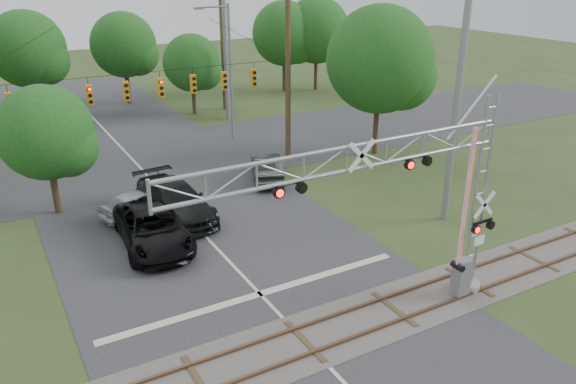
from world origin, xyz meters
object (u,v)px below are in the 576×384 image
pickup_black (153,228)px  car_dark (175,201)px  streetlight (228,66)px  traffic_signal_span (158,86)px  crossing_gantry (405,194)px  sedan_silver (138,203)px

pickup_black → car_dark: bearing=56.7°
streetlight → traffic_signal_span: bearing=-140.0°
crossing_gantry → car_dark: crossing_gantry is taller
traffic_signal_span → pickup_black: bearing=-111.6°
crossing_gantry → streetlight: size_ratio=1.35×
traffic_signal_span → sedan_silver: traffic_signal_span is taller
crossing_gantry → sedan_silver: (-5.80, 13.86, -4.33)m
traffic_signal_span → streetlight: traffic_signal_span is taller
sedan_silver → streetlight: (9.91, 10.35, 4.76)m
crossing_gantry → pickup_black: size_ratio=2.10×
crossing_gantry → traffic_signal_span: (-2.86, 18.37, 0.70)m
traffic_signal_span → sedan_silver: (-2.94, -4.50, -5.04)m
pickup_black → streetlight: size_ratio=0.64×
car_dark → pickup_black: bearing=-132.2°
car_dark → streetlight: 14.95m
sedan_silver → streetlight: 15.10m
crossing_gantry → car_dark: bearing=108.4°
sedan_silver → car_dark: bearing=-145.0°
crossing_gantry → car_dark: size_ratio=2.06×
traffic_signal_span → car_dark: (-1.34, -5.74, -4.81)m
crossing_gantry → sedan_silver: size_ratio=3.23×
crossing_gantry → traffic_signal_span: traffic_signal_span is taller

